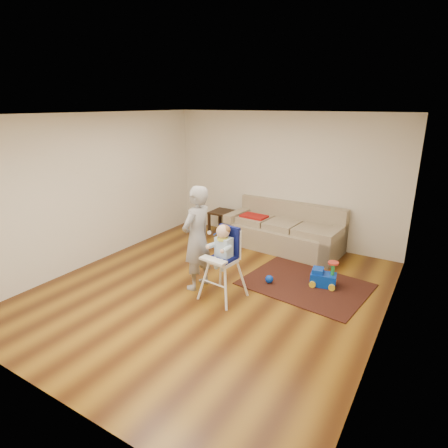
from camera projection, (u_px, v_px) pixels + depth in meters
The scene contains 9 objects.
ground at pixel (211, 290), 5.97m from camera, with size 5.50×5.50×0.00m, color #46240C.
room_envelope at pixel (228, 169), 5.82m from camera, with size 5.04×5.52×2.72m.
sofa at pixel (283, 227), 7.58m from camera, with size 2.40×1.13×0.90m.
side_table at pixel (223, 222), 8.53m from camera, with size 0.52×0.52×0.52m, color black, non-canonical shape.
area_rug at pixel (305, 284), 6.15m from camera, with size 1.92×1.44×0.02m, color black.
ride_on_toy at pixel (324, 273), 6.03m from camera, with size 0.40×0.28×0.44m, color #093CCA, non-canonical shape.
toy_ball at pixel (269, 279), 6.16m from camera, with size 0.13×0.13×0.13m, color #093CCA.
high_chair at pixel (223, 263), 5.58m from camera, with size 0.60×0.60×1.18m.
adult at pixel (197, 238), 5.84m from camera, with size 0.61×0.40×1.67m, color #939396.
Camera 1 is at (2.97, -4.47, 2.85)m, focal length 30.00 mm.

